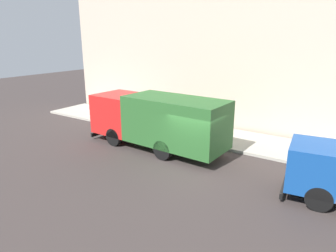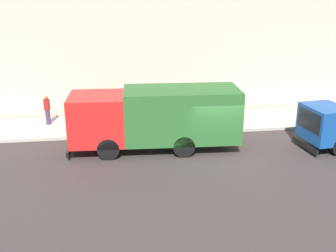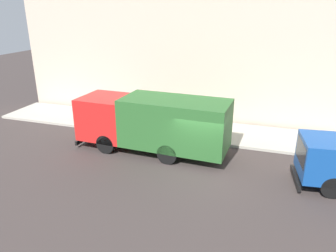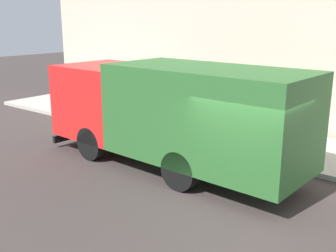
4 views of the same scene
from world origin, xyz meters
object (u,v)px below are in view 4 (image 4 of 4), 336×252
(pedestrian_third, at_px, (126,91))
(large_utility_truck, at_px, (171,110))
(pedestrian_standing, at_px, (175,98))
(traffic_cone_orange, at_px, (153,117))
(pedestrian_walking, at_px, (198,116))

(pedestrian_third, bearing_deg, large_utility_truck, 162.96)
(pedestrian_standing, relative_size, pedestrian_third, 0.94)
(traffic_cone_orange, bearing_deg, pedestrian_standing, 8.58)
(pedestrian_standing, bearing_deg, large_utility_truck, 144.54)
(pedestrian_standing, bearing_deg, traffic_cone_orange, 117.12)
(pedestrian_walking, relative_size, pedestrian_third, 0.93)
(large_utility_truck, distance_m, traffic_cone_orange, 4.27)
(pedestrian_third, bearing_deg, traffic_cone_orange, 172.52)
(pedestrian_standing, height_order, traffic_cone_orange, pedestrian_standing)
(pedestrian_third, distance_m, traffic_cone_orange, 3.11)
(pedestrian_walking, height_order, pedestrian_standing, pedestrian_standing)
(traffic_cone_orange, bearing_deg, pedestrian_walking, -99.66)
(large_utility_truck, xyz_separation_m, pedestrian_standing, (4.53, 3.29, -0.71))
(large_utility_truck, height_order, traffic_cone_orange, large_utility_truck)
(large_utility_truck, distance_m, pedestrian_walking, 2.57)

